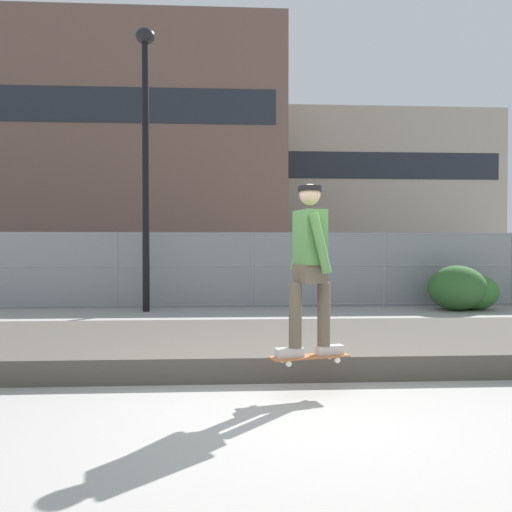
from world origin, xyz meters
The scene contains 12 objects.
ground_plane centered at (0.00, 0.00, 0.00)m, with size 120.00×120.00×0.00m, color gray.
gravel_berm centered at (0.00, 2.44, 0.14)m, with size 10.60×2.96×0.28m, color #4C473F.
skateboard centered at (0.21, 0.51, 0.39)m, with size 0.82×0.39×0.07m.
skater centered at (0.21, 0.51, 1.37)m, with size 0.72×0.62×1.71m.
chain_fence centered at (0.00, 7.99, 0.93)m, with size 19.92×0.06×1.85m.
street_lamp centered at (-2.48, 7.30, 4.07)m, with size 0.44×0.44×6.50m.
parked_car_near centered at (-3.22, 10.15, 0.84)m, with size 4.50×2.15×1.66m.
parked_car_mid centered at (3.04, 10.38, 0.84)m, with size 4.52×2.19×1.66m.
library_building centered at (-7.52, 38.35, 9.22)m, with size 22.53×13.61×18.44m.
office_block centered at (14.68, 48.54, 7.34)m, with size 22.42×12.81×14.68m.
shrub_left centered at (4.77, 7.09, 0.53)m, with size 1.36×1.11×1.05m.
shrub_center centered at (5.28, 7.20, 0.42)m, with size 1.08×0.88×0.83m.
Camera 1 is at (-0.61, -4.49, 1.48)m, focal length 35.59 mm.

